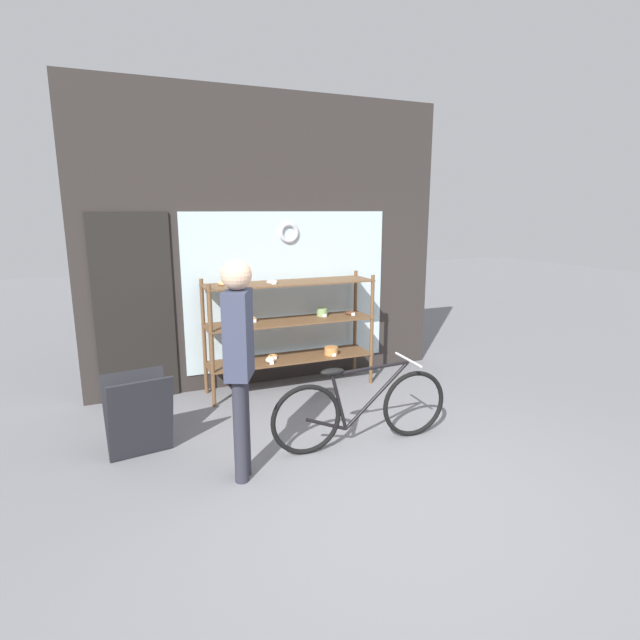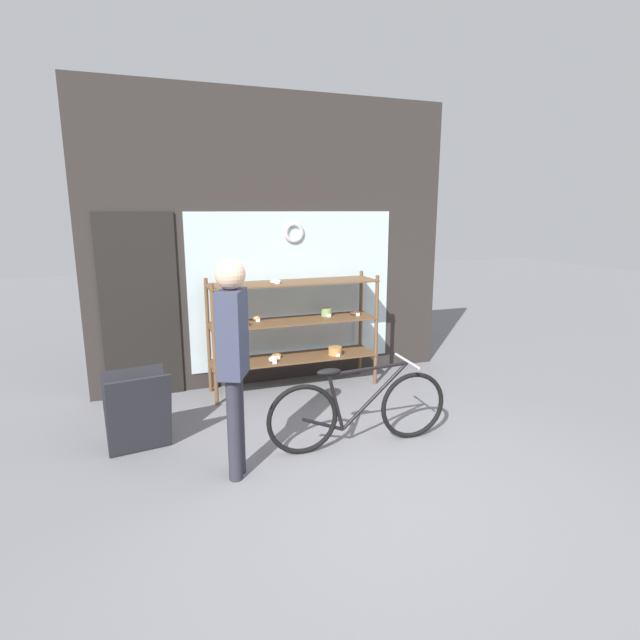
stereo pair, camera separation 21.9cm
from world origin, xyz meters
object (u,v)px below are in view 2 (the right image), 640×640
(display_case, at_px, (295,323))
(bicycle, at_px, (359,410))
(pedestrian, at_px, (233,351))
(sandwich_board, at_px, (138,412))

(display_case, relative_size, bicycle, 1.16)
(pedestrian, bearing_deg, bicycle, 122.55)
(bicycle, height_order, sandwich_board, bicycle)
(sandwich_board, relative_size, pedestrian, 0.42)
(display_case, height_order, sandwich_board, display_case)
(display_case, distance_m, pedestrian, 2.12)
(display_case, bearing_deg, pedestrian, -120.43)
(sandwich_board, height_order, pedestrian, pedestrian)
(display_case, distance_m, sandwich_board, 2.15)
(display_case, xyz_separation_m, pedestrian, (-1.06, -1.81, 0.25))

